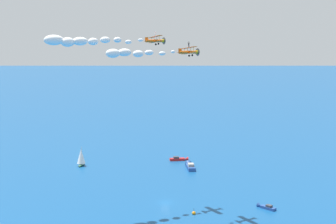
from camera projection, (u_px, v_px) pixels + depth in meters
name	position (u px, v px, depth m)	size (l,w,h in m)	color
ground_plane	(165.00, 202.00, 164.27)	(2000.00, 2000.00, 0.00)	navy
motorboat_near_centre	(190.00, 166.00, 207.80)	(10.81, 7.64, 3.14)	#23478C
motorboat_inshore	(180.00, 159.00, 220.91)	(5.41, 8.04, 2.31)	#B21E1E
motorboat_offshore	(266.00, 207.00, 158.37)	(6.46, 2.59, 1.82)	#23478C
sailboat_trailing	(81.00, 157.00, 211.15)	(5.66, 5.47, 7.93)	#33704C
marker_buoy	(194.00, 213.00, 153.12)	(1.10, 1.10, 2.10)	orange
biplane_lead	(155.00, 40.00, 162.85)	(7.43, 6.84, 3.64)	orange
wingwalker_lead	(155.00, 34.00, 162.76)	(0.93, 0.23, 1.78)	white
smoke_trail_lead	(75.00, 41.00, 149.79)	(5.67, 31.33, 3.78)	white
biplane_wingman	(189.00, 52.00, 154.09)	(7.43, 6.84, 3.64)	orange
wingwalker_wingman	(189.00, 44.00, 154.00)	(0.93, 0.23, 1.78)	black
smoke_trail_wingman	(127.00, 53.00, 143.93)	(3.98, 22.52, 2.77)	white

